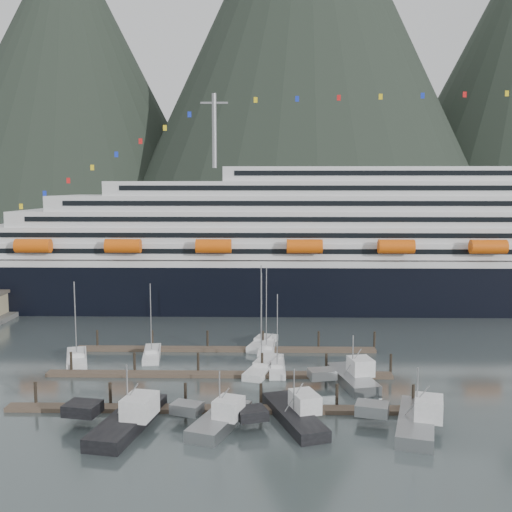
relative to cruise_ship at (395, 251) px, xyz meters
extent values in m
plane|color=#3F4B4B|center=(-30.03, -54.94, -12.04)|extent=(1600.00, 1600.00, 0.00)
cone|color=black|center=(9.97, 505.06, 167.96)|extent=(400.00, 400.00, 420.00)
cone|color=black|center=(-250.03, 545.06, 132.96)|extent=(340.00, 340.00, 340.00)
cube|color=black|center=(-5.03, 0.06, -8.04)|extent=(210.00, 28.00, 12.00)
cube|color=silver|center=(-5.03, 0.06, -1.54)|extent=(205.80, 27.44, 1.50)
cube|color=silver|center=(-0.03, 0.06, 1.06)|extent=(185.00, 26.00, 3.20)
cube|color=black|center=(-0.03, -12.99, 1.22)|extent=(175.75, 0.20, 1.00)
cube|color=silver|center=(1.97, 0.06, 4.26)|extent=(180.00, 25.00, 3.20)
cube|color=black|center=(1.97, -12.49, 4.42)|extent=(171.00, 0.20, 1.00)
cube|color=silver|center=(3.97, 0.06, 7.46)|extent=(172.00, 24.00, 3.20)
cube|color=black|center=(3.97, -11.99, 7.62)|extent=(163.40, 0.20, 1.00)
cube|color=silver|center=(5.97, 0.06, 10.66)|extent=(160.00, 23.00, 3.20)
cube|color=black|center=(5.97, -11.49, 10.82)|extent=(152.00, 0.20, 1.00)
cube|color=silver|center=(7.97, 0.06, 13.76)|extent=(140.00, 22.00, 3.00)
cube|color=black|center=(7.97, -10.99, 13.91)|extent=(133.00, 0.20, 1.00)
cube|color=silver|center=(9.97, 0.06, 16.76)|extent=(95.00, 20.00, 3.00)
cube|color=black|center=(9.97, -9.99, 16.91)|extent=(90.25, 0.20, 1.00)
cylinder|color=gray|center=(-40.03, 0.06, 26.26)|extent=(1.00, 1.00, 16.00)
cylinder|color=#F25A0C|center=(-75.03, -14.94, 2.46)|extent=(7.00, 2.80, 2.80)
cylinder|color=#F25A0C|center=(-57.03, -14.94, 2.46)|extent=(7.00, 2.80, 2.80)
cylinder|color=#F25A0C|center=(-39.03, -14.94, 2.46)|extent=(7.00, 2.80, 2.80)
cylinder|color=#F25A0C|center=(-21.03, -14.94, 2.46)|extent=(7.00, 2.80, 2.80)
cylinder|color=#F25A0C|center=(-3.03, -14.94, 2.46)|extent=(7.00, 2.80, 2.80)
cylinder|color=#F25A0C|center=(14.97, -14.94, 2.46)|extent=(7.00, 2.80, 2.80)
cube|color=brown|center=(-35.03, -64.94, -11.79)|extent=(48.00, 2.00, 0.50)
cylinder|color=black|center=(-56.03, -63.84, -10.64)|extent=(0.36, 0.36, 3.20)
cylinder|color=black|center=(-47.03, -63.84, -10.64)|extent=(0.36, 0.36, 3.20)
cylinder|color=black|center=(-38.03, -63.84, -10.64)|extent=(0.36, 0.36, 3.20)
cylinder|color=black|center=(-29.03, -63.84, -10.64)|extent=(0.36, 0.36, 3.20)
cylinder|color=black|center=(-20.03, -63.84, -10.64)|extent=(0.36, 0.36, 3.20)
cylinder|color=black|center=(-11.03, -63.84, -10.64)|extent=(0.36, 0.36, 3.20)
cube|color=brown|center=(-35.03, -51.94, -11.79)|extent=(48.00, 2.00, 0.50)
cylinder|color=black|center=(-56.03, -50.84, -10.64)|extent=(0.36, 0.36, 3.20)
cylinder|color=black|center=(-47.03, -50.84, -10.64)|extent=(0.36, 0.36, 3.20)
cylinder|color=black|center=(-38.03, -50.84, -10.64)|extent=(0.36, 0.36, 3.20)
cylinder|color=black|center=(-29.03, -50.84, -10.64)|extent=(0.36, 0.36, 3.20)
cylinder|color=black|center=(-20.03, -50.84, -10.64)|extent=(0.36, 0.36, 3.20)
cylinder|color=black|center=(-11.03, -50.84, -10.64)|extent=(0.36, 0.36, 3.20)
cube|color=brown|center=(-35.03, -38.94, -11.79)|extent=(48.00, 2.00, 0.50)
cylinder|color=black|center=(-56.03, -37.84, -10.64)|extent=(0.36, 0.36, 3.20)
cylinder|color=black|center=(-47.03, -37.84, -10.64)|extent=(0.36, 0.36, 3.20)
cylinder|color=black|center=(-38.03, -37.84, -10.64)|extent=(0.36, 0.36, 3.20)
cylinder|color=black|center=(-29.03, -37.84, -10.64)|extent=(0.36, 0.36, 3.20)
cylinder|color=black|center=(-20.03, -37.84, -10.64)|extent=(0.36, 0.36, 3.20)
cylinder|color=black|center=(-11.03, -37.84, -10.64)|extent=(0.36, 0.36, 3.20)
cube|color=silver|center=(-57.03, -45.35, -11.79)|extent=(5.74, 10.27, 1.54)
cube|color=silver|center=(-57.03, -45.35, -10.78)|extent=(3.15, 3.96, 0.88)
cylinder|color=gray|center=(-56.72, -46.29, -5.38)|extent=(0.18, 0.18, 11.34)
cube|color=silver|center=(-26.91, -49.62, -11.79)|extent=(2.29, 8.23, 1.21)
cube|color=silver|center=(-26.91, -49.62, -11.04)|extent=(1.75, 2.89, 0.69)
cylinder|color=gray|center=(-26.91, -50.44, -5.99)|extent=(0.14, 0.14, 10.54)
cube|color=silver|center=(-28.80, -49.13, -11.79)|extent=(5.95, 11.69, 1.45)
cube|color=silver|center=(-28.80, -49.13, -10.85)|extent=(3.16, 4.43, 0.83)
cylinder|color=gray|center=(-29.13, -50.22, -4.43)|extent=(0.17, 0.17, 13.36)
cube|color=silver|center=(-46.16, -42.73, -11.79)|extent=(3.75, 9.70, 1.32)
cube|color=silver|center=(-46.16, -42.73, -10.95)|extent=(2.33, 3.54, 0.76)
cylinder|color=gray|center=(-46.03, -43.67, -5.79)|extent=(0.15, 0.15, 10.79)
cube|color=silver|center=(-29.08, -36.16, -11.79)|extent=(5.25, 9.93, 1.48)
cube|color=silver|center=(-29.08, -36.16, -10.82)|extent=(2.95, 3.79, 0.85)
cylinder|color=gray|center=(-29.34, -37.08, -4.75)|extent=(0.17, 0.17, 12.67)
cube|color=silver|center=(-28.43, -39.81, -11.79)|extent=(2.85, 10.11, 1.34)
cube|color=silver|center=(-28.43, -39.81, -10.94)|extent=(2.04, 3.58, 0.76)
cylinder|color=gray|center=(-28.47, -40.81, -4.74)|extent=(0.15, 0.15, 12.88)
cube|color=black|center=(-43.49, -69.94, -11.69)|extent=(6.37, 14.54, 2.16)
cube|color=black|center=(-48.75, -68.98, -10.31)|extent=(4.18, 3.71, 1.30)
cube|color=silver|center=(-42.10, -70.20, -9.55)|extent=(3.74, 4.70, 2.38)
cube|color=black|center=(-42.10, -70.20, -8.68)|extent=(3.48, 4.38, 0.54)
cylinder|color=gray|center=(-43.49, -69.94, -7.71)|extent=(0.17, 0.17, 5.41)
cube|color=gray|center=(-33.47, -69.45, -11.69)|extent=(6.78, 11.16, 1.93)
cube|color=gray|center=(-37.27, -68.12, -10.50)|extent=(3.86, 3.28, 1.16)
cube|color=silver|center=(-32.47, -69.80, -9.82)|extent=(3.60, 3.89, 2.12)
cube|color=black|center=(-32.47, -69.80, -9.05)|extent=(3.35, 3.63, 0.48)
cylinder|color=gray|center=(-33.47, -69.45, -8.18)|extent=(0.15, 0.15, 4.82)
cube|color=black|center=(-25.28, -67.88, -11.69)|extent=(7.30, 13.44, 1.86)
cube|color=black|center=(-29.99, -69.44, -10.55)|extent=(3.91, 3.72, 1.12)
cube|color=silver|center=(-24.05, -67.47, -9.90)|extent=(3.71, 4.54, 2.05)
cube|color=black|center=(-24.05, -67.47, -9.15)|extent=(3.45, 4.23, 0.47)
cylinder|color=gray|center=(-25.28, -67.88, -8.31)|extent=(0.15, 0.15, 4.66)
cube|color=gray|center=(-12.03, -69.55, -11.69)|extent=(7.01, 13.12, 2.09)
cube|color=gray|center=(-16.62, -68.27, -10.36)|extent=(4.17, 3.62, 1.26)
cube|color=silver|center=(-10.82, -69.89, -9.63)|extent=(3.84, 4.42, 2.30)
cube|color=black|center=(-10.82, -69.89, -8.79)|extent=(3.57, 4.12, 0.52)
cylinder|color=gray|center=(-12.03, -69.55, -7.85)|extent=(0.17, 0.17, 5.24)
cube|color=gray|center=(-16.91, -54.81, -11.69)|extent=(6.00, 11.71, 2.03)
cube|color=gray|center=(-21.06, -55.74, -10.41)|extent=(3.91, 3.15, 1.22)
cube|color=silver|center=(-15.82, -54.57, -9.70)|extent=(3.51, 3.89, 2.24)
cube|color=black|center=(-15.82, -54.57, -8.89)|extent=(3.26, 3.63, 0.51)
cylinder|color=gray|center=(-16.91, -54.81, -7.97)|extent=(0.16, 0.16, 5.08)
camera|label=1|loc=(-28.20, -132.48, 14.13)|focal=42.00mm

